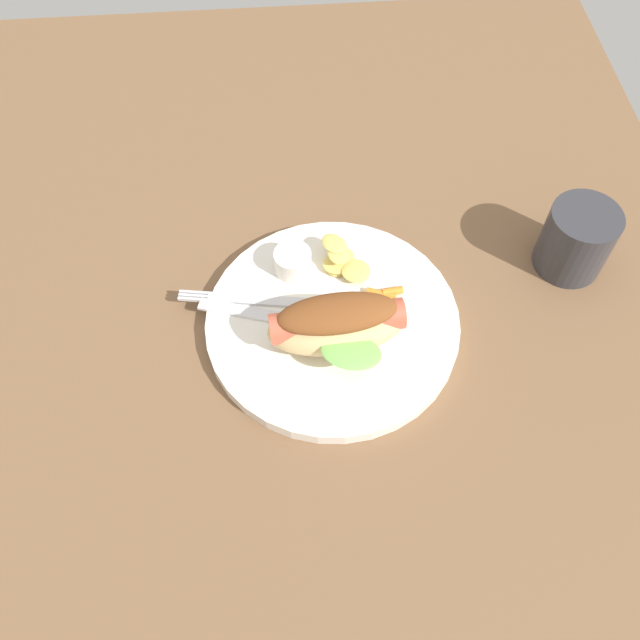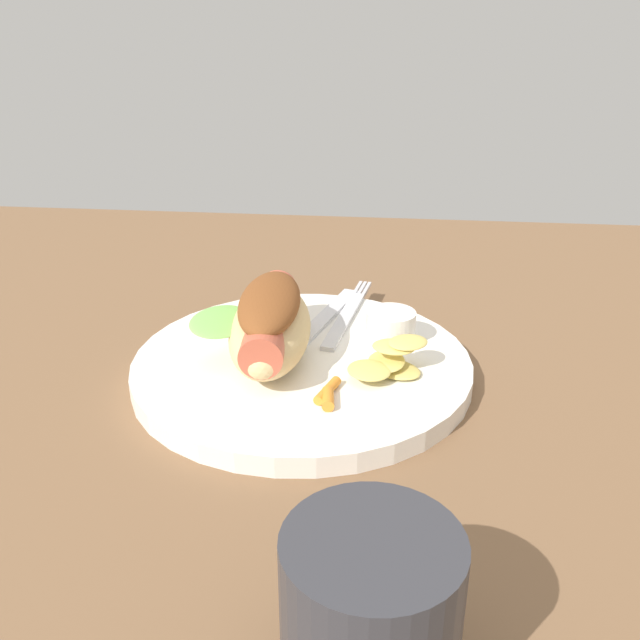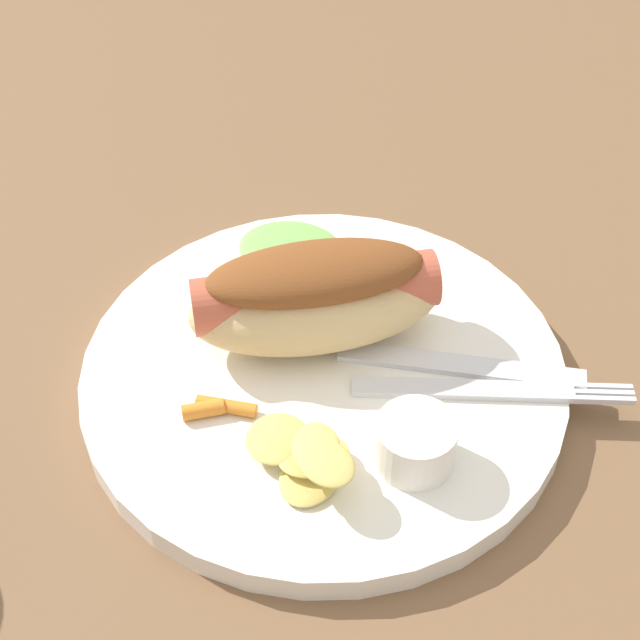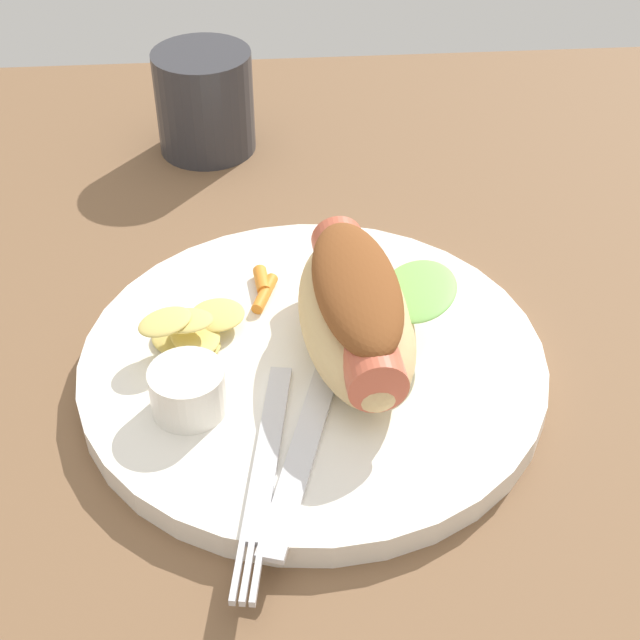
{
  "view_description": "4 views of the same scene",
  "coord_description": "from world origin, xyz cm",
  "px_view_note": "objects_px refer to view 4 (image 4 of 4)",
  "views": [
    {
      "loc": [
        -37.68,
        3.49,
        62.3
      ],
      "look_at": [
        -0.65,
        0.43,
        4.29
      ],
      "focal_mm": 38.23,
      "sensor_mm": 36.0,
      "label": 1
    },
    {
      "loc": [
        7.83,
        -50.4,
        27.71
      ],
      "look_at": [
        2.57,
        -1.38,
        5.17
      ],
      "focal_mm": 39.4,
      "sensor_mm": 36.0,
      "label": 2
    },
    {
      "loc": [
        37.02,
        -5.62,
        41.22
      ],
      "look_at": [
        -0.32,
        -1.09,
        3.82
      ],
      "focal_mm": 54.1,
      "sensor_mm": 36.0,
      "label": 3
    },
    {
      "loc": [
        3.74,
        38.9,
        37.86
      ],
      "look_at": [
        0.67,
        -0.98,
        4.3
      ],
      "focal_mm": 52.34,
      "sensor_mm": 36.0,
      "label": 4
    }
  ],
  "objects_px": {
    "plate": "(313,365)",
    "knife": "(303,451)",
    "carrot_garnish": "(263,287)",
    "sauce_ramekin": "(188,390)",
    "fork": "(265,468)",
    "hot_dog": "(357,310)",
    "drinking_cup": "(205,102)",
    "chips_pile": "(191,328)"
  },
  "relations": [
    {
      "from": "fork",
      "to": "carrot_garnish",
      "type": "height_order",
      "value": "carrot_garnish"
    },
    {
      "from": "carrot_garnish",
      "to": "fork",
      "type": "bearing_deg",
      "value": 88.55
    },
    {
      "from": "drinking_cup",
      "to": "knife",
      "type": "bearing_deg",
      "value": 98.9
    },
    {
      "from": "hot_dog",
      "to": "knife",
      "type": "bearing_deg",
      "value": -28.75
    },
    {
      "from": "hot_dog",
      "to": "sauce_ramekin",
      "type": "xyz_separation_m",
      "value": [
        0.09,
        0.04,
        -0.02
      ]
    },
    {
      "from": "sauce_ramekin",
      "to": "carrot_garnish",
      "type": "distance_m",
      "value": 0.11
    },
    {
      "from": "sauce_ramekin",
      "to": "fork",
      "type": "distance_m",
      "value": 0.06
    },
    {
      "from": "knife",
      "to": "drinking_cup",
      "type": "distance_m",
      "value": 0.36
    },
    {
      "from": "plate",
      "to": "knife",
      "type": "distance_m",
      "value": 0.08
    },
    {
      "from": "hot_dog",
      "to": "fork",
      "type": "height_order",
      "value": "hot_dog"
    },
    {
      "from": "plate",
      "to": "hot_dog",
      "type": "xyz_separation_m",
      "value": [
        -0.03,
        -0.0,
        0.04
      ]
    },
    {
      "from": "knife",
      "to": "hot_dog",
      "type": "bearing_deg",
      "value": 171.87
    },
    {
      "from": "knife",
      "to": "carrot_garnish",
      "type": "bearing_deg",
      "value": -156.54
    },
    {
      "from": "knife",
      "to": "drinking_cup",
      "type": "height_order",
      "value": "drinking_cup"
    },
    {
      "from": "carrot_garnish",
      "to": "sauce_ramekin",
      "type": "bearing_deg",
      "value": 66.48
    },
    {
      "from": "plate",
      "to": "carrot_garnish",
      "type": "relative_size",
      "value": 6.67
    },
    {
      "from": "plate",
      "to": "drinking_cup",
      "type": "xyz_separation_m",
      "value": [
        0.07,
        -0.28,
        0.03
      ]
    },
    {
      "from": "sauce_ramekin",
      "to": "carrot_garnish",
      "type": "relative_size",
      "value": 1.02
    },
    {
      "from": "hot_dog",
      "to": "chips_pile",
      "type": "distance_m",
      "value": 0.1
    },
    {
      "from": "knife",
      "to": "chips_pile",
      "type": "xyz_separation_m",
      "value": [
        0.06,
        -0.09,
        0.01
      ]
    },
    {
      "from": "fork",
      "to": "carrot_garnish",
      "type": "distance_m",
      "value": 0.15
    },
    {
      "from": "plate",
      "to": "carrot_garnish",
      "type": "height_order",
      "value": "carrot_garnish"
    },
    {
      "from": "fork",
      "to": "chips_pile",
      "type": "xyz_separation_m",
      "value": [
        0.04,
        -0.1,
        0.01
      ]
    },
    {
      "from": "hot_dog",
      "to": "drinking_cup",
      "type": "bearing_deg",
      "value": -165.52
    },
    {
      "from": "plate",
      "to": "chips_pile",
      "type": "bearing_deg",
      "value": -13.47
    },
    {
      "from": "knife",
      "to": "drinking_cup",
      "type": "xyz_separation_m",
      "value": [
        0.05,
        -0.35,
        0.02
      ]
    },
    {
      "from": "chips_pile",
      "to": "drinking_cup",
      "type": "height_order",
      "value": "drinking_cup"
    },
    {
      "from": "knife",
      "to": "carrot_garnish",
      "type": "height_order",
      "value": "carrot_garnish"
    },
    {
      "from": "fork",
      "to": "chips_pile",
      "type": "distance_m",
      "value": 0.11
    },
    {
      "from": "plate",
      "to": "hot_dog",
      "type": "height_order",
      "value": "hot_dog"
    },
    {
      "from": "fork",
      "to": "plate",
      "type": "bearing_deg",
      "value": 169.55
    },
    {
      "from": "plate",
      "to": "drinking_cup",
      "type": "relative_size",
      "value": 3.35
    },
    {
      "from": "chips_pile",
      "to": "drinking_cup",
      "type": "bearing_deg",
      "value": -90.93
    },
    {
      "from": "sauce_ramekin",
      "to": "knife",
      "type": "xyz_separation_m",
      "value": [
        -0.06,
        0.04,
        -0.01
      ]
    },
    {
      "from": "chips_pile",
      "to": "fork",
      "type": "bearing_deg",
      "value": 111.14
    },
    {
      "from": "plate",
      "to": "drinking_cup",
      "type": "bearing_deg",
      "value": -76.64
    },
    {
      "from": "fork",
      "to": "knife",
      "type": "xyz_separation_m",
      "value": [
        -0.02,
        -0.01,
        -0.0
      ]
    },
    {
      "from": "plate",
      "to": "fork",
      "type": "distance_m",
      "value": 0.09
    },
    {
      "from": "plate",
      "to": "knife",
      "type": "xyz_separation_m",
      "value": [
        0.01,
        0.08,
        0.01
      ]
    },
    {
      "from": "sauce_ramekin",
      "to": "knife",
      "type": "bearing_deg",
      "value": 147.44
    },
    {
      "from": "plate",
      "to": "sauce_ramekin",
      "type": "height_order",
      "value": "sauce_ramekin"
    },
    {
      "from": "knife",
      "to": "plate",
      "type": "bearing_deg",
      "value": -171.19
    }
  ]
}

